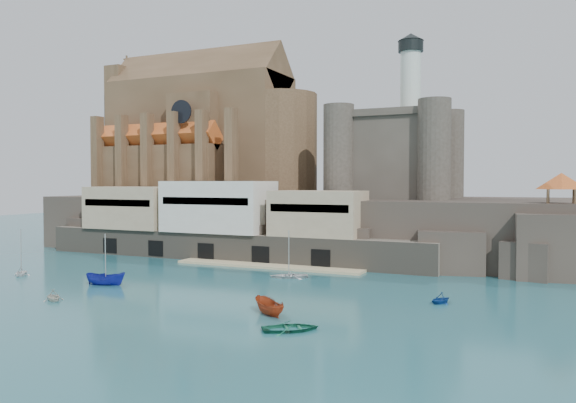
% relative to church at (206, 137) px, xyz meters
% --- Properties ---
extents(ground, '(300.00, 300.00, 0.00)m').
position_rel_church_xyz_m(ground, '(24.13, -41.85, -22.13)').
color(ground, '#1B515B').
rests_on(ground, ground).
extents(promontory, '(100.00, 36.00, 10.00)m').
position_rel_church_xyz_m(promontory, '(23.94, -2.48, -17.20)').
color(promontory, '#2C2521').
rests_on(promontory, ground).
extents(quay, '(70.00, 12.00, 13.05)m').
position_rel_church_xyz_m(quay, '(13.94, -18.78, -16.06)').
color(quay, '#6C6457').
rests_on(quay, ground).
extents(church, '(47.00, 25.93, 30.51)m').
position_rel_church_xyz_m(church, '(0.00, 0.00, 0.00)').
color(church, '#513A25').
rests_on(church, promontory).
extents(castle_keep, '(21.20, 21.20, 29.30)m').
position_rel_church_xyz_m(castle_keep, '(40.21, -0.78, -3.81)').
color(castle_keep, '#403A32').
rests_on(castle_keep, promontory).
extents(rock_outcrop, '(14.50, 10.50, 8.70)m').
position_rel_church_xyz_m(rock_outcrop, '(66.13, -16.01, -18.11)').
color(rock_outcrop, '#2C2521').
rests_on(rock_outcrop, ground).
extents(pavilion, '(6.40, 6.40, 5.40)m').
position_rel_church_xyz_m(pavilion, '(66.13, -15.85, -9.40)').
color(pavilion, '#513A25').
rests_on(pavilion, rock_outcrop).
extents(boat_1, '(2.63, 3.01, 2.98)m').
position_rel_church_xyz_m(boat_1, '(15.64, -54.99, -22.13)').
color(boat_1, beige).
rests_on(boat_1, ground).
extents(boat_2, '(2.44, 2.41, 5.18)m').
position_rel_church_xyz_m(boat_2, '(14.26, -45.47, -22.13)').
color(boat_2, '#1A2498').
rests_on(boat_2, ground).
extents(boat_3, '(2.93, 3.53, 5.03)m').
position_rel_church_xyz_m(boat_3, '(44.12, -55.49, -22.13)').
color(boat_3, '#1C6C50').
rests_on(boat_3, ground).
extents(boat_4, '(3.05, 2.62, 3.03)m').
position_rel_church_xyz_m(boat_4, '(-1.23, -44.86, -22.13)').
color(boat_4, white).
rests_on(boat_4, ground).
extents(boat_5, '(2.56, 2.55, 4.78)m').
position_rel_church_xyz_m(boat_5, '(39.73, -50.93, -22.13)').
color(boat_5, '#9D3918').
rests_on(boat_5, ground).
extents(boat_6, '(2.63, 3.72, 5.10)m').
position_rel_church_xyz_m(boat_6, '(32.86, -31.00, -22.13)').
color(boat_6, silver).
rests_on(boat_6, ground).
extents(boat_7, '(2.92, 2.52, 2.89)m').
position_rel_church_xyz_m(boat_7, '(54.13, -38.92, -22.13)').
color(boat_7, navy).
rests_on(boat_7, ground).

